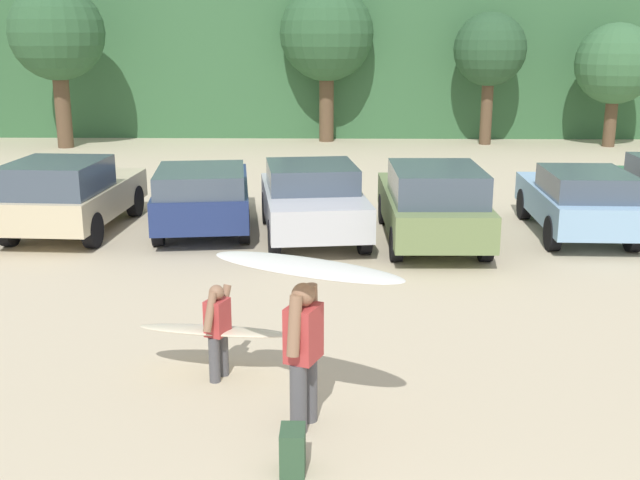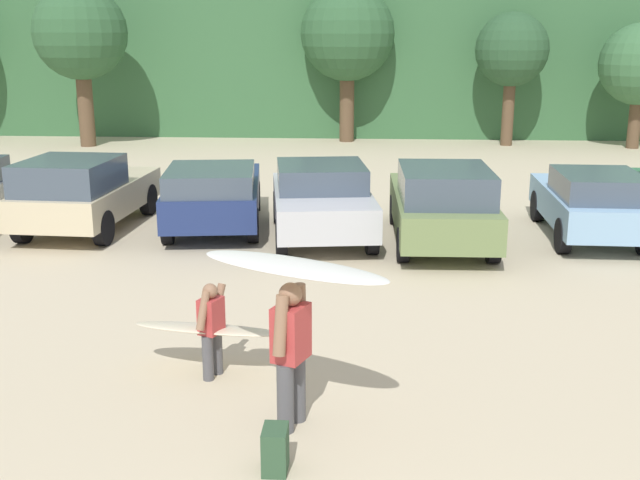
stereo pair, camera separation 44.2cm
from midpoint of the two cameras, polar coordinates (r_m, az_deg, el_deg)
name	(u,v)px [view 1 (the left image)]	position (r m, az deg, el deg)	size (l,w,h in m)	color
hillside_ridge	(354,38)	(37.09, 2.11, 14.53)	(108.00, 12.00, 7.69)	#38663D
tree_right	(57,34)	(30.19, -19.09, 14.01)	(3.37, 3.37, 5.78)	brown
tree_far_left	(327,35)	(30.34, 0.05, 14.76)	(3.54, 3.54, 5.83)	brown
tree_far_right	(490,51)	(30.10, 11.87, 13.37)	(2.67, 2.67, 4.83)	brown
tree_center_right	(616,64)	(30.77, 20.40, 11.93)	(2.90, 2.90, 4.46)	brown
parked_car_champagne	(70,194)	(17.24, -18.48, 3.22)	(2.10, 4.26, 1.63)	beige
parked_car_navy	(203,194)	(16.87, -9.29, 3.35)	(2.43, 4.62, 1.45)	navy
parked_car_silver	(312,199)	(16.04, -1.37, 3.00)	(2.44, 4.25, 1.51)	silver
parked_car_olive_green	(432,202)	(15.71, 7.41, 2.74)	(1.93, 4.55, 1.61)	#6B7F4C
parked_car_sky_blue	(578,200)	(16.92, 17.63, 2.83)	(1.84, 4.08, 1.45)	#84ADD1
person_adult	(304,347)	(8.29, -2.75, -7.83)	(0.42, 0.64, 1.62)	#4C4C51
person_child	(218,326)	(9.59, -8.80, -6.26)	(0.32, 0.60, 1.21)	#4C4C51
surfboard_white	(306,267)	(8.00, -2.64, -1.98)	(2.23, 1.53, 0.07)	white
surfboard_cream	(215,330)	(9.76, -8.98, -6.55)	(1.99, 0.82, 0.15)	beige
backpack_dropped	(293,450)	(7.80, -3.69, -15.08)	(0.24, 0.34, 0.45)	#2D4C33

